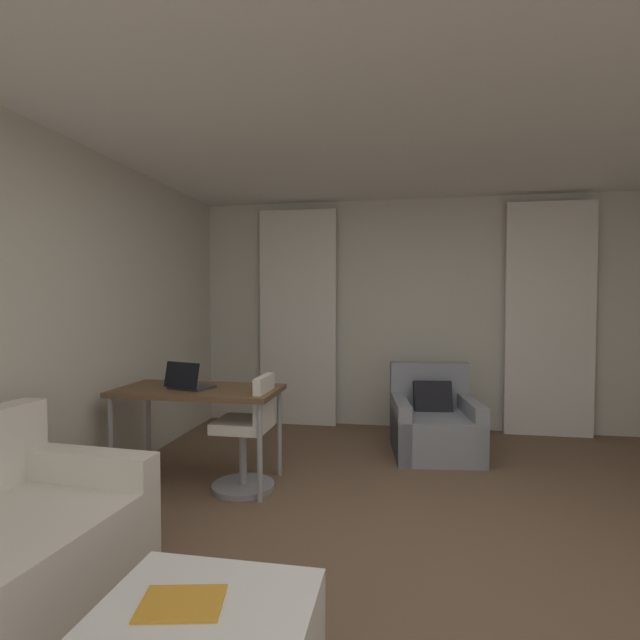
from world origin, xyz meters
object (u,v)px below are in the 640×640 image
laptop (188,383)px  magazine_open (182,603)px  armchair (434,425)px  desk (198,396)px  desk_chair (248,439)px

laptop → magazine_open: laptop is taller
armchair → desk: bearing=-149.6°
armchair → magazine_open: size_ratio=2.97×
armchair → desk: armchair is taller
desk → desk_chair: size_ratio=1.45×
desk_chair → desk: bearing=172.0°
armchair → desk_chair: 1.87m
laptop → armchair: bearing=30.7°
desk → laptop: bearing=-140.9°
desk → magazine_open: (0.87, -2.06, -0.27)m
desk_chair → laptop: (-0.49, 0.01, 0.41)m
armchair → magazine_open: 3.33m
desk → magazine_open: size_ratio=4.05×
laptop → magazine_open: bearing=-65.2°
armchair → laptop: (-1.94, -1.15, 0.54)m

